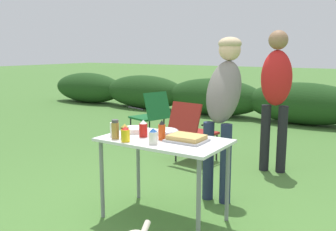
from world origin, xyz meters
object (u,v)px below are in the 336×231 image
object	(u,v)px
mixing_bowl	(167,131)
hot_sauce_bottle	(162,130)
spice_jar	(115,129)
folding_table	(164,147)
standing_person_in_navy_coat	(223,98)
mayo_bottle	(153,137)
beer_bottle	(125,132)
paper_cup_stack	(115,129)
ketchup_bottle	(143,129)
mustard_bottle	(125,134)
camp_chair_green_behind_table	(192,129)
plate_stack	(134,130)
camp_chair_near_hedge	(151,113)
standing_person_in_olive_jacket	(276,88)
food_tray	(187,139)

from	to	relation	value
mixing_bowl	hot_sauce_bottle	xyz separation A→B (m)	(0.07, -0.19, 0.05)
mixing_bowl	spice_jar	xyz separation A→B (m)	(-0.29, -0.38, 0.05)
folding_table	standing_person_in_navy_coat	xyz separation A→B (m)	(0.22, 0.75, 0.37)
mayo_bottle	folding_table	bearing A→B (deg)	97.32
folding_table	beer_bottle	bearing A→B (deg)	-147.15
paper_cup_stack	ketchup_bottle	size ratio (longest dim) A/B	0.81
mixing_bowl	hot_sauce_bottle	world-z (taller)	hot_sauce_bottle
mustard_bottle	beer_bottle	bearing A→B (deg)	132.55
paper_cup_stack	camp_chair_green_behind_table	bearing A→B (deg)	96.08
mustard_bottle	ketchup_bottle	bearing A→B (deg)	84.71
plate_stack	paper_cup_stack	world-z (taller)	paper_cup_stack
ketchup_bottle	camp_chair_near_hedge	xyz separation A→B (m)	(-1.58, 2.36, -0.35)
ketchup_bottle	plate_stack	bearing A→B (deg)	149.76
mixing_bowl	beer_bottle	distance (m)	0.41
ketchup_bottle	standing_person_in_navy_coat	distance (m)	0.91
plate_stack	camp_chair_near_hedge	size ratio (longest dim) A/B	0.27
folding_table	paper_cup_stack	distance (m)	0.48
folding_table	mayo_bottle	distance (m)	0.25
mayo_bottle	standing_person_in_navy_coat	distance (m)	0.99
spice_jar	standing_person_in_olive_jacket	size ratio (longest dim) A/B	0.10
ketchup_bottle	food_tray	bearing A→B (deg)	7.53
folding_table	plate_stack	xyz separation A→B (m)	(-0.39, 0.08, 0.10)
beer_bottle	mayo_bottle	distance (m)	0.31
paper_cup_stack	ketchup_bottle	world-z (taller)	ketchup_bottle
spice_jar	beer_bottle	bearing A→B (deg)	24.55
standing_person_in_navy_coat	hot_sauce_bottle	bearing A→B (deg)	-105.42
paper_cup_stack	spice_jar	distance (m)	0.10
camp_chair_near_hedge	paper_cup_stack	bearing A→B (deg)	-134.27
standing_person_in_navy_coat	standing_person_in_olive_jacket	size ratio (longest dim) A/B	0.94
hot_sauce_bottle	paper_cup_stack	bearing A→B (deg)	-164.78
food_tray	standing_person_in_navy_coat	size ratio (longest dim) A/B	0.20
spice_jar	camp_chair_green_behind_table	bearing A→B (deg)	97.94
paper_cup_stack	hot_sauce_bottle	size ratio (longest dim) A/B	0.72
hot_sauce_bottle	spice_jar	xyz separation A→B (m)	(-0.36, -0.19, 0.00)
paper_cup_stack	ketchup_bottle	bearing A→B (deg)	27.33
mustard_bottle	standing_person_in_olive_jacket	xyz separation A→B (m)	(0.63, 2.12, 0.25)
mustard_bottle	standing_person_in_navy_coat	size ratio (longest dim) A/B	0.08
plate_stack	paper_cup_stack	xyz separation A→B (m)	(-0.05, -0.23, 0.04)
standing_person_in_navy_coat	standing_person_in_olive_jacket	world-z (taller)	standing_person_in_olive_jacket
folding_table	hot_sauce_bottle	distance (m)	0.16
camp_chair_near_hedge	mayo_bottle	bearing A→B (deg)	-127.30
paper_cup_stack	mustard_bottle	distance (m)	0.24
mustard_bottle	camp_chair_green_behind_table	distance (m)	1.96
plate_stack	ketchup_bottle	distance (m)	0.22
standing_person_in_navy_coat	paper_cup_stack	bearing A→B (deg)	-125.53
mayo_bottle	camp_chair_near_hedge	distance (m)	3.13
folding_table	mixing_bowl	bearing A→B (deg)	113.46
beer_bottle	hot_sauce_bottle	size ratio (longest dim) A/B	0.79
folding_table	ketchup_bottle	distance (m)	0.25
food_tray	mayo_bottle	xyz separation A→B (m)	(-0.19, -0.22, 0.04)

